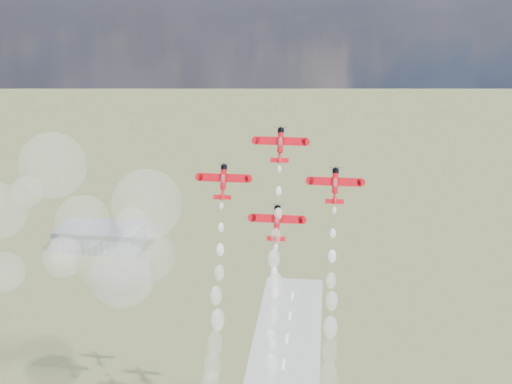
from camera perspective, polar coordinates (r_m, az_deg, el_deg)
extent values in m
cube|color=gray|center=(376.87, -14.59, -4.36)|extent=(50.00, 28.00, 10.00)
cube|color=#595B60|center=(374.51, -14.66, -3.44)|extent=(50.00, 28.00, 3.00)
cylinder|color=red|center=(158.99, 2.34, 4.78)|extent=(1.53, 3.66, 5.82)
cylinder|color=black|center=(159.56, 2.38, 5.86)|extent=(1.75, 2.04, 1.70)
cube|color=red|center=(159.42, 2.35, 4.87)|extent=(13.32, 1.09, 2.10)
cube|color=white|center=(159.86, 1.06, 4.90)|extent=(5.24, 0.27, 0.56)
cube|color=white|center=(159.32, 3.65, 4.82)|extent=(5.24, 0.27, 0.56)
cube|color=red|center=(158.04, 2.26, 3.04)|extent=(4.81, 0.60, 1.15)
cube|color=red|center=(157.20, 2.23, 3.00)|extent=(0.15, 2.27, 2.04)
ellipsoid|color=silver|center=(158.38, 2.32, 4.78)|extent=(1.20, 2.06, 2.91)
cone|color=red|center=(158.28, 2.27, 3.34)|extent=(1.53, 2.53, 3.21)
cylinder|color=red|center=(159.30, -3.13, 1.26)|extent=(1.53, 3.66, 5.82)
cylinder|color=black|center=(159.66, -3.07, 2.35)|extent=(1.75, 2.04, 1.70)
cube|color=red|center=(159.71, -3.10, 1.36)|extent=(13.32, 1.09, 2.10)
cube|color=white|center=(160.48, -4.36, 1.40)|extent=(5.24, 0.27, 0.56)
cube|color=white|center=(159.27, -1.81, 1.31)|extent=(5.24, 0.27, 0.56)
cube|color=red|center=(158.67, -3.23, -0.50)|extent=(4.81, 0.60, 1.15)
cube|color=red|center=(157.85, -3.28, -0.55)|extent=(0.15, 2.27, 2.04)
ellipsoid|color=silver|center=(158.70, -3.16, 1.25)|extent=(1.20, 2.06, 2.91)
cone|color=red|center=(158.85, -3.21, -0.19)|extent=(1.53, 2.53, 3.21)
cylinder|color=red|center=(157.08, 7.55, 0.88)|extent=(1.53, 3.66, 5.82)
cylinder|color=black|center=(157.45, 7.59, 1.99)|extent=(1.75, 2.04, 1.70)
cube|color=red|center=(157.50, 7.55, 0.99)|extent=(13.32, 1.09, 2.10)
cube|color=white|center=(157.60, 6.24, 1.03)|extent=(5.24, 0.27, 0.56)
cube|color=white|center=(157.74, 8.86, 0.93)|extent=(5.24, 0.27, 0.56)
cube|color=red|center=(156.44, 7.49, -0.90)|extent=(4.81, 0.60, 1.15)
cube|color=red|center=(155.61, 7.49, -0.95)|extent=(0.15, 2.27, 2.04)
ellipsoid|color=silver|center=(156.47, 7.55, 0.87)|extent=(1.20, 2.06, 2.91)
cone|color=red|center=(156.63, 7.50, -0.58)|extent=(1.53, 2.53, 3.21)
cylinder|color=red|center=(156.68, 2.01, -2.68)|extent=(1.53, 3.66, 5.82)
cylinder|color=black|center=(156.86, 2.06, -1.56)|extent=(1.75, 2.04, 1.70)
cube|color=red|center=(157.08, 2.02, -2.57)|extent=(13.32, 1.09, 2.10)
cube|color=white|center=(157.52, 0.72, -2.52)|extent=(5.24, 0.27, 0.56)
cube|color=white|center=(156.98, 3.34, -2.62)|extent=(5.24, 0.27, 0.56)
cube|color=red|center=(156.37, 1.93, -4.47)|extent=(4.81, 0.60, 1.15)
cube|color=red|center=(155.55, 1.90, -4.55)|extent=(0.15, 2.27, 2.04)
ellipsoid|color=silver|center=(156.08, 1.99, -2.71)|extent=(1.20, 2.06, 2.91)
cone|color=red|center=(156.49, 1.94, -4.15)|extent=(1.53, 2.53, 3.21)
sphere|color=white|center=(157.95, 2.25, 2.22)|extent=(1.05, 1.05, 1.05)
sphere|color=white|center=(157.10, 2.17, 0.09)|extent=(1.56, 1.56, 1.56)
sphere|color=white|center=(156.84, 2.11, -2.09)|extent=(2.08, 2.08, 2.08)
sphere|color=white|center=(156.45, 1.90, -4.22)|extent=(2.59, 2.59, 2.59)
sphere|color=white|center=(156.51, 1.71, -6.39)|extent=(3.10, 3.10, 3.10)
sphere|color=white|center=(156.46, 1.84, -8.67)|extent=(3.61, 3.61, 3.61)
sphere|color=white|center=(156.82, 1.82, -10.70)|extent=(4.12, 4.12, 4.12)
sphere|color=white|center=(157.18, 1.35, -12.86)|extent=(4.63, 4.63, 4.63)
sphere|color=white|center=(158.08, 1.59, -15.02)|extent=(5.14, 5.14, 5.14)
sphere|color=white|center=(158.66, -3.30, -1.33)|extent=(1.05, 1.05, 1.05)
sphere|color=white|center=(158.26, -3.34, -3.39)|extent=(1.56, 1.56, 1.56)
sphere|color=white|center=(158.28, -3.43, -5.51)|extent=(2.08, 2.08, 2.08)
sphere|color=white|center=(158.53, -3.51, -7.68)|extent=(2.59, 2.59, 2.59)
sphere|color=white|center=(159.16, -3.83, -9.81)|extent=(3.10, 3.10, 3.10)
sphere|color=white|center=(159.67, -3.66, -12.07)|extent=(3.61, 3.61, 3.61)
sphere|color=white|center=(160.45, -3.94, -14.23)|extent=(4.12, 4.12, 4.12)
sphere|color=white|center=(161.52, -4.19, -16.25)|extent=(4.63, 4.63, 4.63)
sphere|color=white|center=(156.43, 7.47, -1.74)|extent=(1.05, 1.05, 1.05)
sphere|color=white|center=(156.32, 7.34, -3.93)|extent=(1.56, 1.56, 1.56)
sphere|color=white|center=(155.83, 7.28, -6.09)|extent=(2.08, 2.08, 2.08)
sphere|color=white|center=(156.12, 7.15, -8.36)|extent=(2.59, 2.59, 2.59)
sphere|color=white|center=(156.82, 7.22, -10.25)|extent=(3.10, 3.10, 3.10)
sphere|color=white|center=(157.09, 7.11, -12.67)|extent=(3.61, 3.61, 3.61)
sphere|color=white|center=(158.64, 7.05, -14.72)|extent=(4.12, 4.12, 4.12)
sphere|color=white|center=(159.35, 6.94, -17.04)|extent=(4.63, 4.63, 4.63)
sphere|color=white|center=(156.63, 1.92, -5.27)|extent=(1.05, 1.05, 1.05)
sphere|color=white|center=(156.56, 1.76, -7.51)|extent=(1.56, 1.56, 1.56)
sphere|color=white|center=(156.87, 1.79, -9.62)|extent=(2.08, 2.08, 2.08)
sphere|color=white|center=(157.48, 1.66, -11.68)|extent=(2.59, 2.59, 2.59)
sphere|color=white|center=(158.17, 1.41, -13.82)|extent=(3.10, 3.10, 3.10)
sphere|color=white|center=(159.08, 1.45, -16.13)|extent=(3.61, 3.61, 3.61)
sphere|color=white|center=(202.82, -11.76, -2.91)|extent=(10.70, 10.70, 10.70)
sphere|color=white|center=(198.84, -12.42, -7.80)|extent=(19.35, 19.35, 19.35)
sphere|color=white|center=(209.11, -13.52, -6.99)|extent=(21.71, 21.71, 21.71)
sphere|color=white|center=(197.41, -12.51, -7.81)|extent=(20.81, 20.81, 20.81)
sphere|color=white|center=(186.04, -10.48, -5.74)|extent=(18.83, 18.83, 18.83)
sphere|color=white|center=(213.73, -20.96, 0.03)|extent=(10.54, 10.54, 10.54)
sphere|color=white|center=(210.18, -17.83, -5.41)|extent=(10.84, 10.84, 10.84)
sphere|color=white|center=(219.03, -22.75, -7.01)|extent=(13.36, 13.36, 13.36)
sphere|color=white|center=(203.59, -17.90, -5.97)|extent=(13.04, 13.04, 13.04)
sphere|color=white|center=(202.65, -16.18, -2.77)|extent=(17.85, 17.85, 17.85)
sphere|color=white|center=(187.77, -10.34, -1.15)|extent=(21.98, 21.98, 21.98)
sphere|color=white|center=(185.61, -18.77, 2.42)|extent=(19.65, 19.65, 19.65)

